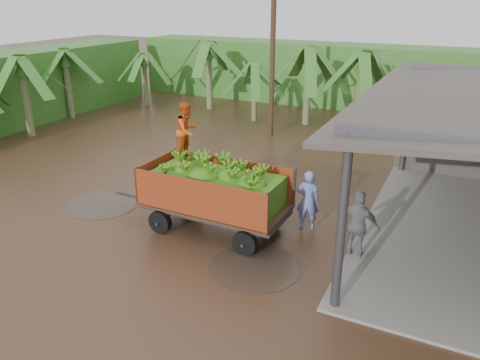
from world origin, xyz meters
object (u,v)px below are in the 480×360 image
object	(u,v)px
banana_trailer	(214,189)
man_blue	(308,200)
man_grey	(358,226)
utility_pole	(273,43)

from	to	relation	value
banana_trailer	man_blue	size ratio (longest dim) A/B	3.18
man_grey	utility_pole	bearing A→B (deg)	-55.03
man_blue	utility_pole	size ratio (longest dim) A/B	0.21
man_blue	utility_pole	bearing A→B (deg)	-73.02
man_blue	man_grey	world-z (taller)	man_grey
man_blue	man_grey	size ratio (longest dim) A/B	0.97
banana_trailer	man_blue	xyz separation A→B (m)	(2.34, 1.25, -0.37)
banana_trailer	man_grey	xyz separation A→B (m)	(4.01, 0.25, -0.34)
man_blue	banana_trailer	bearing A→B (deg)	16.08
utility_pole	man_grey	bearing A→B (deg)	-56.16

